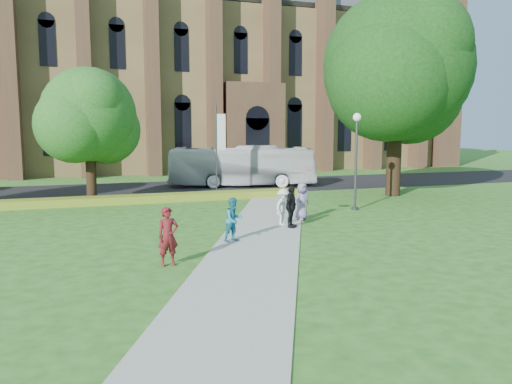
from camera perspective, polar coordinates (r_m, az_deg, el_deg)
name	(u,v)px	position (r m, az deg, el deg)	size (l,w,h in m)	color
ground	(268,246)	(18.82, 1.38, -6.24)	(160.00, 160.00, 0.00)	#28591A
road	(175,188)	(37.94, -9.28, 0.46)	(160.00, 10.00, 0.02)	black
footpath	(259,240)	(19.73, 0.36, -5.55)	(3.20, 30.00, 0.04)	#B2B2A8
flower_hedge	(161,198)	(30.94, -10.76, -0.67)	(18.00, 1.40, 0.45)	#ABA122
cathedral	(229,55)	(59.83, -3.13, 15.40)	(52.60, 18.25, 28.00)	olive
streetlamp	(356,150)	(27.46, 11.38, 4.78)	(0.44, 0.44, 5.24)	#38383D
large_tree	(397,67)	(34.44, 15.80, 13.55)	(9.60, 9.60, 13.20)	#332114
street_tree_1	(89,115)	(31.66, -18.58, 8.34)	(5.60, 5.60, 8.05)	#332114
banner_pole_0	(218,144)	(33.47, -4.38, 5.45)	(0.70, 0.10, 6.00)	#38383D
tour_coach	(242,166)	(38.41, -1.62, 2.99)	(2.63, 11.26, 3.14)	silver
pedestrian_0	(168,236)	(16.23, -10.02, -4.98)	(0.68, 0.45, 1.87)	maroon
pedestrian_1	(234,220)	(19.35, -2.55, -3.16)	(0.83, 0.65, 1.71)	teal
pedestrian_2	(283,207)	(22.61, 3.14, -1.72)	(1.08, 0.62, 1.67)	white
pedestrian_3	(291,207)	(22.11, 4.03, -1.66)	(1.10, 0.46, 1.88)	black
pedestrian_4	(302,201)	(24.12, 5.29, -1.06)	(0.87, 0.56, 1.78)	slate
parasol	(305,176)	(24.14, 5.61, 1.82)	(0.72, 0.72, 0.63)	#D395AA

